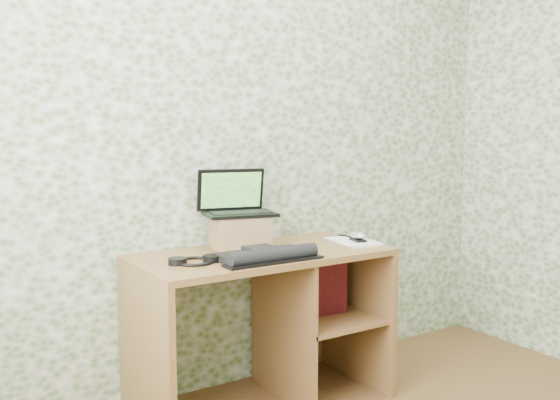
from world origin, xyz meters
TOP-DOWN VIEW (x-y plane):
  - wall_back at (0.00, 1.75)m, footprint 3.50×0.00m
  - desk at (0.08, 1.47)m, footprint 1.20×0.60m
  - riser at (-0.03, 1.58)m, footprint 0.31×0.28m
  - laptop at (-0.03, 1.62)m, footprint 0.38×0.31m
  - keyboard at (-0.08, 1.27)m, footprint 0.47×0.24m
  - headphones at (-0.37, 1.39)m, footprint 0.23×0.19m
  - notepad at (0.51, 1.39)m, footprint 0.23×0.30m
  - mouse at (0.52, 1.36)m, footprint 0.09×0.12m
  - pen at (0.56, 1.47)m, footprint 0.05×0.12m
  - red_box at (0.35, 1.44)m, footprint 0.27×0.12m

SIDE VIEW (x-z plane):
  - desk at x=0.08m, z-range 0.11..0.86m
  - red_box at x=0.35m, z-range 0.39..0.71m
  - notepad at x=0.51m, z-range 0.75..0.76m
  - headphones at x=-0.37m, z-range 0.75..0.77m
  - pen at x=0.56m, z-range 0.76..0.77m
  - keyboard at x=-0.08m, z-range 0.74..0.81m
  - mouse at x=0.52m, z-range 0.76..0.80m
  - riser at x=-0.03m, z-range 0.75..0.91m
  - laptop at x=-0.03m, z-range 0.85..1.07m
  - wall_back at x=0.00m, z-range -0.45..3.05m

